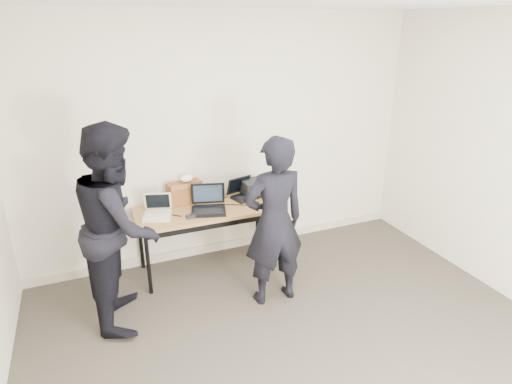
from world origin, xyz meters
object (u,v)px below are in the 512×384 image
desk (207,214)px  person_observer (119,225)px  person_typist (274,223)px  laptop_right (243,193)px  laptop_center (208,205)px  equipment_box (255,187)px  leather_satchel (185,192)px  laptop_beige (157,212)px

desk → person_observer: 1.08m
person_typist → laptop_right: bearing=-94.1°
desk → laptop_right: size_ratio=4.12×
laptop_center → equipment_box: 0.67m
laptop_center → person_observer: bearing=-138.9°
laptop_center → leather_satchel: bearing=139.9°
laptop_beige → equipment_box: laptop_beige is taller
leather_satchel → person_typist: 1.18m
desk → equipment_box: (0.63, 0.19, 0.14)m
laptop_beige → equipment_box: size_ratio=1.17×
equipment_box → person_observer: (-1.56, -0.68, 0.11)m
laptop_right → person_observer: 1.55m
desk → laptop_center: laptop_center is taller
laptop_center → laptop_right: size_ratio=1.18×
laptop_center → desk: bearing=110.8°
laptop_right → person_typist: size_ratio=0.22×
leather_satchel → laptop_center: bearing=-65.0°
leather_satchel → person_observer: size_ratio=0.21×
laptop_beige → person_typist: bearing=-23.6°
laptop_center → laptop_right: laptop_center is taller
laptop_beige → person_observer: person_observer is taller
desk → laptop_right: bearing=18.9°
equipment_box → laptop_beige: bearing=-170.5°
desk → laptop_beige: bearing=-179.7°
laptop_center → equipment_box: (0.63, 0.24, 0.02)m
person_typist → person_observer: person_observer is taller
laptop_center → person_observer: (-0.94, -0.44, 0.13)m
person_typist → desk: bearing=-62.7°
desk → laptop_center: 0.13m
laptop_beige → leather_satchel: 0.42m
laptop_center → leather_satchel: laptop_center is taller
desk → laptop_beige: laptop_beige is taller
laptop_beige → person_typist: (0.94, -0.79, 0.06)m
desk → leather_satchel: bearing=128.5°
person_typist → laptop_beige: bearing=-40.8°
leather_satchel → desk: bearing=-60.7°
desk → laptop_beige: 0.53m
desk → laptop_center: bearing=-84.8°
person_observer → equipment_box: bearing=-56.3°
desk → person_observer: size_ratio=0.82×
laptop_right → desk: bearing=-177.2°
laptop_center → laptop_right: bearing=39.3°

